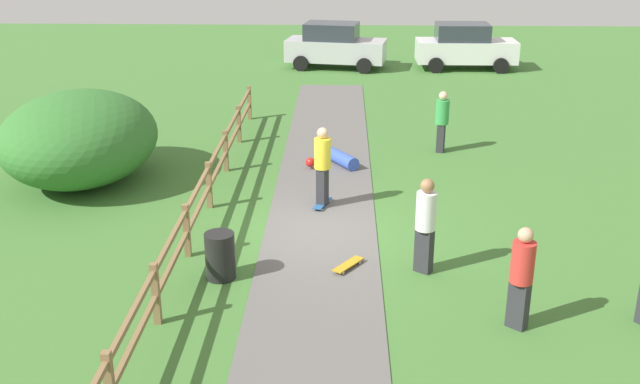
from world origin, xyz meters
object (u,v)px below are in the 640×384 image
object	(u,v)px
skater_fallen	(336,157)
skateboard_loose	(348,265)
bystander_red	(522,273)
parked_car_silver	(335,46)
bystander_white	(426,221)
bystander_green	(442,119)
parked_car_white	(465,46)
trash_bin	(220,256)
bush_large	(79,138)
skater_riding	(323,163)

from	to	relation	value
skater_fallen	skateboard_loose	xyz separation A→B (m)	(0.30, -6.21, -0.11)
bystander_red	parked_car_silver	xyz separation A→B (m)	(-3.28, 21.22, -0.03)
skateboard_loose	bystander_white	world-z (taller)	bystander_white
bystander_red	bystander_green	bearing A→B (deg)	90.76
parked_car_white	bystander_white	bearing A→B (deg)	-100.64
bystander_red	skateboard_loose	bearing A→B (deg)	143.62
bystander_white	bystander_red	size ratio (longest dim) A/B	1.05
trash_bin	skateboard_loose	size ratio (longest dim) A/B	1.17
bush_large	skater_riding	xyz separation A→B (m)	(6.10, -1.54, -0.06)
bush_large	bystander_green	world-z (taller)	bush_large
bystander_white	parked_car_silver	xyz separation A→B (m)	(-1.93, 19.24, -0.08)
bush_large	trash_bin	bearing A→B (deg)	-50.18
bystander_red	parked_car_white	xyz separation A→B (m)	(2.27, 21.21, -0.03)
skateboard_loose	trash_bin	bearing A→B (deg)	-169.52
bystander_white	trash_bin	bearing A→B (deg)	-174.36
parked_car_white	parked_car_silver	bearing A→B (deg)	179.91
skater_riding	bystander_white	world-z (taller)	skater_riding
trash_bin	skater_fallen	xyz separation A→B (m)	(2.08, 6.65, -0.25)
trash_bin	skater_riding	world-z (taller)	skater_riding
bystander_white	skateboard_loose	bearing A→B (deg)	177.40
bystander_white	parked_car_white	size ratio (longest dim) A/B	0.45
bush_large	bystander_red	size ratio (longest dim) A/B	2.54
trash_bin	bystander_white	xyz separation A→B (m)	(3.81, 0.38, 0.59)
skater_riding	bystander_white	distance (m)	3.81
trash_bin	skater_fallen	distance (m)	6.98
skateboard_loose	parked_car_silver	world-z (taller)	parked_car_silver
trash_bin	bystander_white	distance (m)	3.88
skateboard_loose	bystander_white	distance (m)	1.72
bystander_white	parked_car_white	xyz separation A→B (m)	(3.61, 19.24, -0.08)
bystander_white	bystander_red	world-z (taller)	bystander_white
bystander_green	bystander_red	size ratio (longest dim) A/B	0.97
skateboard_loose	bystander_red	xyz separation A→B (m)	(2.77, -2.04, 0.90)
trash_bin	bystander_green	xyz separation A→B (m)	(5.03, 7.90, 0.51)
bystander_green	skater_fallen	bearing A→B (deg)	-157.09
skateboard_loose	bystander_green	size ratio (longest dim) A/B	0.44
trash_bin	parked_car_white	world-z (taller)	parked_car_white
skater_fallen	bystander_white	world-z (taller)	bystander_white
bush_large	bystander_white	distance (m)	9.41
bystander_red	parked_car_silver	bearing A→B (deg)	98.79
skater_fallen	skateboard_loose	world-z (taller)	skater_fallen
skater_riding	bush_large	bearing A→B (deg)	165.80
bystander_white	parked_car_silver	distance (m)	19.34
skater_riding	parked_car_white	size ratio (longest dim) A/B	0.45
trash_bin	skater_riding	size ratio (longest dim) A/B	0.48
skater_riding	bystander_green	xyz separation A→B (m)	(3.23, 4.29, -0.12)
bush_large	parked_car_silver	xyz separation A→B (m)	(6.18, 14.47, -0.18)
skateboard_loose	parked_car_white	distance (m)	19.84
trash_bin	bystander_green	world-z (taller)	bystander_green
bystander_green	bush_large	bearing A→B (deg)	-163.60
parked_car_white	bystander_red	bearing A→B (deg)	-96.10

